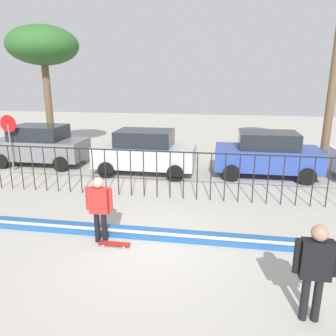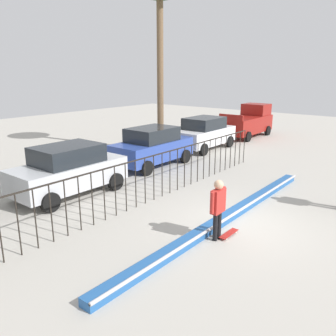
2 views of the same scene
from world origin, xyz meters
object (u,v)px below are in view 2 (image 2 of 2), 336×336
Objects in this scene: parked_car_blue at (152,146)px; pickup_truck at (248,122)px; parked_car_white at (204,133)px; skateboarder at (218,204)px; skateboard at (229,234)px; parked_car_silver at (69,170)px.

parked_car_blue is 0.91× the size of pickup_truck.
parked_car_white is 5.57m from pickup_truck.
skateboarder is 16.70m from pickup_truck.
parked_car_blue is at bearing 177.84° from parked_car_white.
skateboard is 8.21m from parked_car_blue.
parked_car_white is at bearing 43.61° from skateboarder.
parked_car_silver is 5.19m from parked_car_blue.
parked_car_silver is 10.04m from parked_car_white.
parked_car_silver and parked_car_blue have the same top height.
parked_car_blue is at bearing 51.53° from skateboard.
parked_car_blue is (4.86, 6.67, -0.07)m from skateboarder.
skateboarder is 0.40× the size of parked_car_white.
skateboarder is 8.25m from parked_car_blue.
parked_car_blue is 1.00× the size of parked_car_white.
skateboard is 0.19× the size of parked_car_silver.
parked_car_white is 0.91× the size of pickup_truck.
parked_car_blue reaches higher than skateboarder.
pickup_truck is at bearing -0.89° from parked_car_silver.
parked_car_silver reaches higher than skateboard.
parked_car_silver is at bearing -178.91° from parked_car_blue.
skateboarder is 2.16× the size of skateboard.
parked_car_blue and parked_car_white have the same top height.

